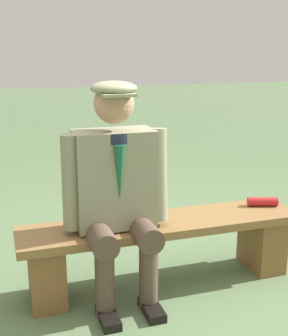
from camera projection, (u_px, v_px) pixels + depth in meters
ground_plane at (162, 282)px, 2.95m from camera, size 30.00×30.00×0.00m
bench at (162, 243)px, 2.88m from camera, size 1.79×0.38×0.43m
seated_man at (117, 185)px, 2.63m from camera, size 0.64×0.56×1.29m
rolled_magazine at (262, 202)px, 3.10m from camera, size 0.21×0.12×0.06m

